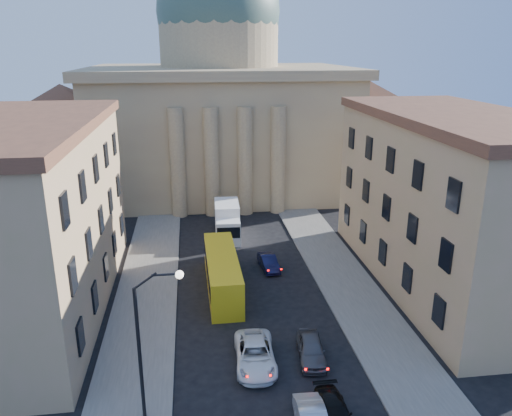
# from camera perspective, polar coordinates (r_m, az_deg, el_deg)

# --- Properties ---
(sidewalk_left) EXTENTS (5.00, 60.00, 0.15)m
(sidewalk_left) POSITION_cam_1_polar(r_m,az_deg,el_deg) (38.87, -12.91, -12.73)
(sidewalk_left) COLOR #5D5A55
(sidewalk_left) RESTS_ON ground
(sidewalk_right) EXTENTS (5.00, 60.00, 0.15)m
(sidewalk_right) POSITION_cam_1_polar(r_m,az_deg,el_deg) (40.73, 12.11, -11.16)
(sidewalk_right) COLOR #5D5A55
(sidewalk_right) RESTS_ON ground
(church) EXTENTS (68.02, 28.76, 36.60)m
(church) POSITION_cam_1_polar(r_m,az_deg,el_deg) (71.35, -4.06, 11.71)
(church) COLOR #947A5B
(church) RESTS_ON ground
(building_left) EXTENTS (11.60, 26.60, 14.70)m
(building_left) POSITION_cam_1_polar(r_m,az_deg,el_deg) (41.26, -24.98, -0.97)
(building_left) COLOR tan
(building_left) RESTS_ON ground
(building_right) EXTENTS (11.60, 26.60, 14.70)m
(building_right) POSITION_cam_1_polar(r_m,az_deg,el_deg) (44.70, 21.37, 0.87)
(building_right) COLOR tan
(building_right) RESTS_ON ground
(street_lamp) EXTENTS (2.62, 0.44, 8.83)m
(street_lamp) POSITION_cam_1_polar(r_m,az_deg,el_deg) (27.51, -12.20, -13.91)
(street_lamp) COLOR black
(street_lamp) RESTS_ON ground
(car_left_mid) EXTENTS (2.76, 5.55, 1.51)m
(car_left_mid) POSITION_cam_1_polar(r_m,az_deg,el_deg) (33.44, -0.10, -16.39)
(car_left_mid) COLOR white
(car_left_mid) RESTS_ON ground
(car_right_mid) EXTENTS (1.75, 4.21, 1.22)m
(car_right_mid) POSITION_cam_1_polar(r_m,az_deg,el_deg) (29.69, 8.95, -22.12)
(car_right_mid) COLOR black
(car_right_mid) RESTS_ON ground
(car_right_far) EXTENTS (2.17, 4.45, 1.46)m
(car_right_far) POSITION_cam_1_polar(r_m,az_deg,el_deg) (34.16, 6.31, -15.74)
(car_right_far) COLOR #48474C
(car_right_far) RESTS_ON ground
(car_right_distant) EXTENTS (1.73, 4.04, 1.30)m
(car_right_distant) POSITION_cam_1_polar(r_m,az_deg,el_deg) (46.31, 1.43, -6.22)
(car_right_distant) COLOR black
(car_right_distant) RESTS_ON ground
(city_bus) EXTENTS (2.67, 11.01, 3.09)m
(city_bus) POSITION_cam_1_polar(r_m,az_deg,el_deg) (42.22, -3.87, -7.25)
(city_bus) COLOR gold
(city_bus) RESTS_ON ground
(box_truck) EXTENTS (2.75, 6.51, 3.53)m
(box_truck) POSITION_cam_1_polar(r_m,az_deg,el_deg) (53.76, -3.30, -1.56)
(box_truck) COLOR white
(box_truck) RESTS_ON ground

